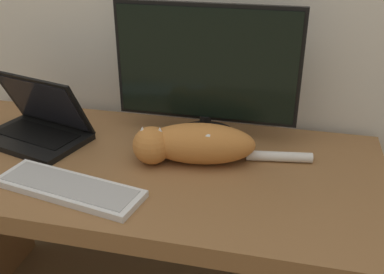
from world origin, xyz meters
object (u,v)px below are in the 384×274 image
(cat, at_px, (193,143))
(monitor, at_px, (206,75))
(laptop, at_px, (38,127))
(external_keyboard, at_px, (69,188))

(cat, bearing_deg, monitor, 79.65)
(monitor, height_order, laptop, monitor)
(laptop, relative_size, cat, 0.72)
(external_keyboard, bearing_deg, cat, 49.59)
(laptop, xyz_separation_m, cat, (0.56, -0.03, 0.02))
(external_keyboard, relative_size, cat, 0.82)
(monitor, bearing_deg, cat, -91.87)
(monitor, xyz_separation_m, laptop, (-0.56, -0.13, -0.19))
(laptop, xyz_separation_m, external_keyboard, (0.26, -0.28, -0.03))
(monitor, height_order, external_keyboard, monitor)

